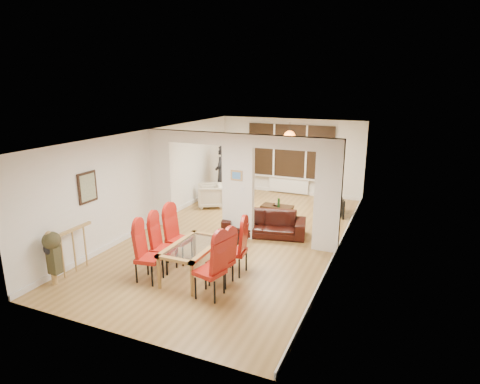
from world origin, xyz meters
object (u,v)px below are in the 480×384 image
Objects in this scene: dining_chair_ra at (210,267)px; sofa at (264,223)px; dining_chair_lb at (163,245)px; dining_chair_rb at (221,259)px; dining_table at (193,261)px; armchair at (210,196)px; person at (222,173)px; bottle at (279,202)px; coffee_table at (277,209)px; television at (338,206)px; dining_chair_lc at (179,236)px; dining_chair_rc at (235,248)px; dining_chair_la at (149,254)px; bowl at (277,205)px.

dining_chair_ra is 3.29m from sofa.
dining_chair_lb is 1.06× the size of dining_chair_rb.
armchair is at bearing 113.29° from dining_table.
person is 2.41m from bottle.
dining_chair_ra is at bearing -76.92° from dining_chair_rb.
dining_chair_lb reaches higher than coffee_table.
bottle is (-1.61, -0.65, 0.09)m from television.
dining_chair_rb reaches higher than television.
dining_chair_lc is at bearing 154.20° from dining_chair_ra.
dining_chair_ra is at bearing -40.15° from dining_table.
dining_chair_lc is at bearing 140.78° from dining_table.
dining_chair_ra is 0.51m from dining_chair_rb.
armchair is (-2.50, 4.38, -0.17)m from dining_chair_rb.
sofa is 2.21× the size of television.
dining_chair_ra is (1.29, -1.07, 0.00)m from dining_chair_lc.
dining_chair_lb reaches higher than dining_chair_rc.
television is 1.01× the size of coffee_table.
dining_chair_la reaches higher than television.
dining_chair_rb is at bearing -11.12° from dining_chair_lb.
bottle is at bearing 67.65° from dining_chair_la.
dining_chair_rc is at bearing 4.66° from armchair.
dining_chair_la reaches higher than sofa.
bowl is (0.23, 4.56, -0.10)m from dining_table.
dining_chair_rb is (1.34, 0.44, -0.03)m from dining_chair_la.
coffee_table is at bearing 66.40° from person.
dining_chair_la is 1.00× the size of dining_chair_rc.
bottle reaches higher than coffee_table.
television is at bearing 81.71° from person.
dining_chair_la is (-0.70, -0.49, 0.22)m from dining_table.
dining_chair_lc reaches higher than dining_chair_rc.
dining_chair_la is 0.96× the size of dining_chair_ra.
coffee_table is (0.96, 5.05, -0.45)m from dining_chair_la.
dining_table is 1.30× the size of dining_chair_la.
dining_chair_lc is at bearing -102.41° from coffee_table.
dining_chair_la reaches higher than coffee_table.
dining_table reaches higher than bowl.
person reaches higher than bowl.
dining_chair_rc is at bearing -83.96° from coffee_table.
dining_chair_lc is at bearing -102.08° from bowl.
dining_chair_la is at bearing -98.33° from dining_chair_lb.
dining_chair_lb is 2.98m from sofa.
dining_chair_lb reaches higher than bowl.
bottle is (0.97, 3.94, -0.21)m from dining_chair_lc.
person is (-2.55, 5.77, 0.32)m from dining_chair_ra.
dining_chair_la is 3.88× the size of bottle.
person reaches higher than armchair.
bottle is (-0.33, 5.01, -0.22)m from dining_chair_ra.
dining_chair_rc reaches higher than armchair.
television is 1.74m from bottle.
coffee_table is at bearing 82.71° from dining_chair_lc.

